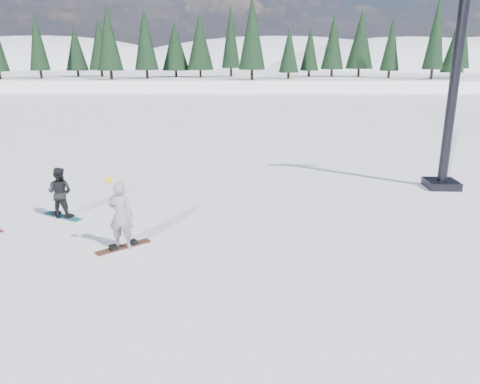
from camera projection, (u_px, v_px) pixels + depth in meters
The scene contains 7 objects.
ground at pixel (41, 229), 13.58m from camera, with size 420.00×420.00×0.00m, color white.
alpine_backdrop at pixel (203, 99), 198.94m from camera, with size 412.50×227.00×53.20m.
lift_tower at pixel (451, 105), 16.89m from camera, with size 2.10×1.18×7.61m.
snowboarder_woman at pixel (121, 215), 12.04m from camera, with size 0.70×0.49×1.95m.
snowboarder_man at pixel (60, 192), 14.37m from camera, with size 0.78×0.60×1.60m, color black.
snowboard_woman at pixel (123, 247), 12.30m from camera, with size 1.50×0.28×0.03m, color brown.
snowboard_man at pixel (63, 216), 14.60m from camera, with size 1.50×0.28×0.03m, color teal.
Camera 1 is at (5.90, -12.64, 4.92)m, focal length 35.00 mm.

